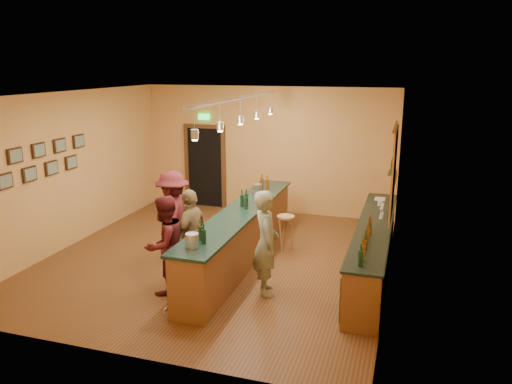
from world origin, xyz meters
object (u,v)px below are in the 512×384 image
(tasting_bar, at_px, (241,232))
(back_counter, at_px, (373,249))
(customer_a, at_px, (165,245))
(bar_stool, at_px, (286,223))
(customer_b, at_px, (191,236))
(bartender, at_px, (266,243))
(customer_c, at_px, (173,217))

(tasting_bar, bearing_deg, back_counter, 4.20)
(back_counter, bearing_deg, customer_a, -151.07)
(bar_stool, bearing_deg, back_counter, -20.56)
(customer_a, bearing_deg, customer_b, 176.47)
(bartender, bearing_deg, customer_c, 44.44)
(back_counter, height_order, customer_c, customer_c)
(customer_c, distance_m, bar_stool, 2.28)
(back_counter, relative_size, bar_stool, 6.13)
(back_counter, distance_m, customer_c, 3.78)
(tasting_bar, relative_size, bartender, 2.88)
(bartender, bearing_deg, back_counter, -75.17)
(tasting_bar, relative_size, customer_b, 3.06)
(customer_a, height_order, customer_b, same)
(tasting_bar, bearing_deg, bartender, -54.03)
(customer_b, xyz_separation_m, bar_stool, (1.21, 1.91, -0.23))
(customer_a, bearing_deg, back_counter, 137.32)
(tasting_bar, height_order, bartender, bartender)
(customer_a, distance_m, customer_c, 1.38)
(back_counter, height_order, tasting_bar, tasting_bar)
(tasting_bar, distance_m, customer_c, 1.33)
(bar_stool, bearing_deg, customer_c, -148.47)
(back_counter, bearing_deg, customer_c, -172.28)
(customer_a, distance_m, bar_stool, 2.86)
(back_counter, height_order, customer_b, customer_b)
(customer_a, relative_size, bar_stool, 2.24)
(customer_b, relative_size, bar_stool, 2.24)
(customer_b, height_order, customer_c, customer_c)
(customer_a, bearing_deg, tasting_bar, 172.75)
(tasting_bar, xyz_separation_m, customer_a, (-0.77, -1.61, 0.23))
(back_counter, bearing_deg, bar_stool, 159.44)
(back_counter, distance_m, bartender, 2.14)
(bartender, bearing_deg, tasting_bar, 11.84)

